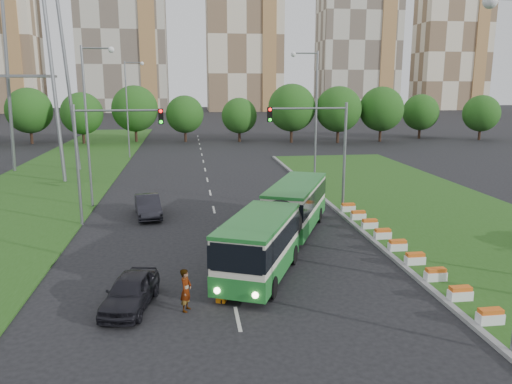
{
  "coord_description": "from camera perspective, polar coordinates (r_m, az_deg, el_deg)",
  "views": [
    {
      "loc": [
        -4.79,
        -24.54,
        9.32
      ],
      "look_at": [
        -0.62,
        5.95,
        2.6
      ],
      "focal_mm": 35.0,
      "sensor_mm": 36.0,
      "label": 1
    }
  ],
  "objects": [
    {
      "name": "traffic_mast_left",
      "position": [
        34.23,
        -17.21,
        5.11
      ],
      "size": [
        5.76,
        0.32,
        8.0
      ],
      "color": "slate",
      "rests_on": "ground"
    },
    {
      "name": "median_kerb",
      "position": [
        35.51,
        10.27,
        -2.95
      ],
      "size": [
        0.3,
        60.0,
        0.18
      ],
      "primitive_type": "cube",
      "color": "gray",
      "rests_on": "ground"
    },
    {
      "name": "ground",
      "position": [
        26.68,
        3.08,
        -8.15
      ],
      "size": [
        360.0,
        360.0,
        0.0
      ],
      "primitive_type": "plane",
      "color": "black",
      "rests_on": "ground"
    },
    {
      "name": "apartment_tower_ceast",
      "position": [
        176.35,
        -1.38,
        17.42
      ],
      "size": [
        25.0,
        15.0,
        50.0
      ],
      "primitive_type": "cube",
      "color": "beige",
      "rests_on": "ground"
    },
    {
      "name": "apartment_tower_cwest",
      "position": [
        176.49,
        -15.03,
        17.35
      ],
      "size": [
        28.0,
        15.0,
        52.0
      ],
      "primitive_type": "cube",
      "color": "beige",
      "rests_on": "ground"
    },
    {
      "name": "articulated_bus",
      "position": [
        28.45,
        2.31,
        -3.33
      ],
      "size": [
        2.55,
        16.39,
        2.7
      ],
      "rotation": [
        0.0,
        0.0,
        -0.42
      ],
      "color": "beige",
      "rests_on": "ground"
    },
    {
      "name": "tree_line",
      "position": [
        81.04,
        2.77,
        8.9
      ],
      "size": [
        120.0,
        8.0,
        9.0
      ],
      "primitive_type": null,
      "color": "#1C4A13",
      "rests_on": "ground"
    },
    {
      "name": "street_lamps",
      "position": [
        34.74,
        -4.84,
        6.79
      ],
      "size": [
        36.0,
        60.0,
        12.0
      ],
      "primitive_type": null,
      "color": "slate",
      "rests_on": "ground"
    },
    {
      "name": "midrise_east",
      "position": [
        198.9,
        21.4,
        14.58
      ],
      "size": [
        24.0,
        14.0,
        40.0
      ],
      "primitive_type": "cube",
      "color": "beige",
      "rests_on": "ground"
    },
    {
      "name": "apartment_tower_east",
      "position": [
        185.04,
        11.56,
        16.48
      ],
      "size": [
        27.0,
        15.0,
        47.0
      ],
      "primitive_type": "cube",
      "color": "beige",
      "rests_on": "ground"
    },
    {
      "name": "left_verge",
      "position": [
        52.1,
        -22.35,
        1.14
      ],
      "size": [
        12.0,
        110.0,
        0.1
      ],
      "primitive_type": "cube",
      "color": "#234E16",
      "rests_on": "ground"
    },
    {
      "name": "pedestrian",
      "position": [
        21.32,
        -8.01,
        -11.03
      ],
      "size": [
        0.66,
        0.78,
        1.83
      ],
      "primitive_type": "imported",
      "rotation": [
        0.0,
        0.0,
        1.19
      ],
      "color": "gray",
      "rests_on": "ground"
    },
    {
      "name": "car_left_near",
      "position": [
        22.11,
        -14.17,
        -10.96
      ],
      "size": [
        2.53,
        4.52,
        1.45
      ],
      "primitive_type": "imported",
      "rotation": [
        0.0,
        0.0,
        -0.2
      ],
      "color": "black",
      "rests_on": "ground"
    },
    {
      "name": "shopping_trolley",
      "position": [
        22.17,
        -4.0,
        -11.63
      ],
      "size": [
        0.4,
        0.42,
        0.68
      ],
      "rotation": [
        0.0,
        0.0,
        -0.36
      ],
      "color": "orange",
      "rests_on": "ground"
    },
    {
      "name": "flower_planters",
      "position": [
        29.2,
        15.88,
        -5.85
      ],
      "size": [
        1.1,
        18.1,
        0.6
      ],
      "primitive_type": null,
      "color": "white",
      "rests_on": "grass_median"
    },
    {
      "name": "grass_median",
      "position": [
        38.22,
        20.24,
        -2.46
      ],
      "size": [
        14.0,
        60.0,
        0.15
      ],
      "primitive_type": "cube",
      "color": "#234E16",
      "rests_on": "ground"
    },
    {
      "name": "lane_markings",
      "position": [
        45.54,
        -5.38,
        0.45
      ],
      "size": [
        0.2,
        100.0,
        0.01
      ],
      "primitive_type": null,
      "color": "#B6B6AF",
      "rests_on": "ground"
    },
    {
      "name": "traffic_mast_median",
      "position": [
        36.06,
        7.68,
        5.89
      ],
      "size": [
        5.76,
        0.32,
        8.0
      ],
      "color": "slate",
      "rests_on": "ground"
    },
    {
      "name": "car_left_far",
      "position": [
        36.33,
        -12.25,
        -1.58
      ],
      "size": [
        2.33,
        4.88,
        1.54
      ],
      "primitive_type": "imported",
      "rotation": [
        0.0,
        0.0,
        0.15
      ],
      "color": "black",
      "rests_on": "ground"
    }
  ]
}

